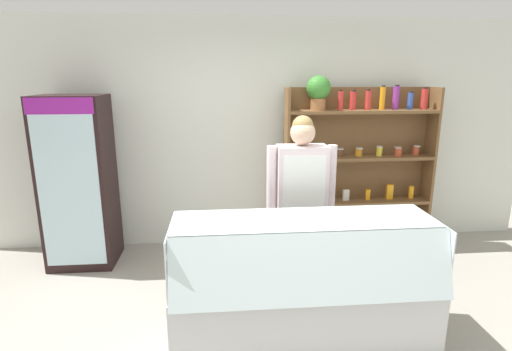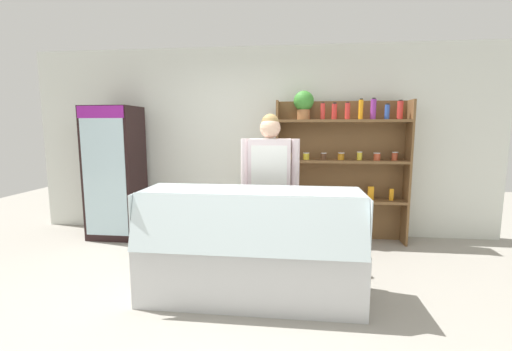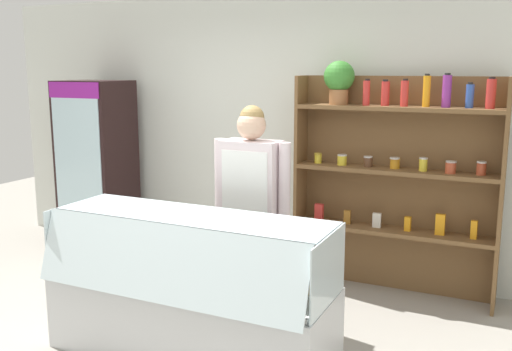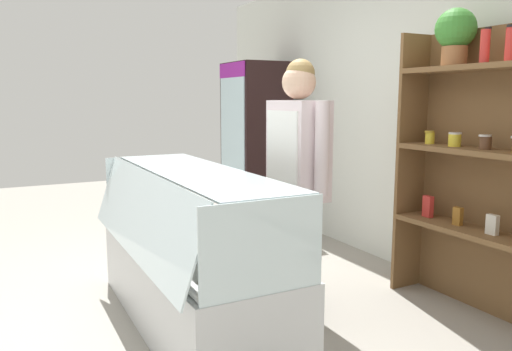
{
  "view_description": "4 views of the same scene",
  "coord_description": "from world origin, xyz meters",
  "px_view_note": "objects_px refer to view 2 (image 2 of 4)",
  "views": [
    {
      "loc": [
        -0.46,
        -2.63,
        2.05
      ],
      "look_at": [
        -0.17,
        0.63,
        1.22
      ],
      "focal_mm": 28.0,
      "sensor_mm": 36.0,
      "label": 1
    },
    {
      "loc": [
        0.54,
        -2.86,
        1.56
      ],
      "look_at": [
        0.14,
        0.56,
        1.07
      ],
      "focal_mm": 24.0,
      "sensor_mm": 36.0,
      "label": 2
    },
    {
      "loc": [
        2.14,
        -3.05,
        1.98
      ],
      "look_at": [
        0.41,
        0.59,
        1.22
      ],
      "focal_mm": 40.0,
      "sensor_mm": 36.0,
      "label": 3
    },
    {
      "loc": [
        3.06,
        -0.94,
        1.45
      ],
      "look_at": [
        0.2,
        0.54,
        0.95
      ],
      "focal_mm": 35.0,
      "sensor_mm": 36.0,
      "label": 4
    }
  ],
  "objects_px": {
    "drinks_fridge": "(115,173)",
    "deli_display_case": "(250,265)",
    "shelving_unit": "(337,158)",
    "shop_clerk": "(270,178)"
  },
  "relations": [
    {
      "from": "drinks_fridge",
      "to": "shelving_unit",
      "type": "bearing_deg",
      "value": 3.57
    },
    {
      "from": "shelving_unit",
      "to": "shop_clerk",
      "type": "distance_m",
      "value": 1.34
    },
    {
      "from": "drinks_fridge",
      "to": "deli_display_case",
      "type": "distance_m",
      "value": 2.73
    },
    {
      "from": "drinks_fridge",
      "to": "shop_clerk",
      "type": "bearing_deg",
      "value": -20.66
    },
    {
      "from": "drinks_fridge",
      "to": "deli_display_case",
      "type": "bearing_deg",
      "value": -36.41
    },
    {
      "from": "deli_display_case",
      "to": "shop_clerk",
      "type": "relative_size",
      "value": 1.17
    },
    {
      "from": "shelving_unit",
      "to": "shop_clerk",
      "type": "height_order",
      "value": "shelving_unit"
    },
    {
      "from": "shelving_unit",
      "to": "deli_display_case",
      "type": "distance_m",
      "value": 2.18
    },
    {
      "from": "drinks_fridge",
      "to": "shop_clerk",
      "type": "xyz_separation_m",
      "value": [
        2.26,
        -0.85,
        0.09
      ]
    },
    {
      "from": "drinks_fridge",
      "to": "shop_clerk",
      "type": "distance_m",
      "value": 2.42
    }
  ]
}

